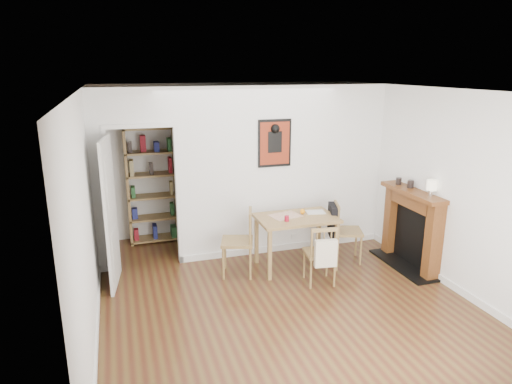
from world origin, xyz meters
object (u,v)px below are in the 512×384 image
object	(u,v)px
bookshelf	(152,186)
mantel_lamp	(432,186)
notebook	(315,212)
ceramic_jar_b	(399,181)
fireplace	(412,226)
orange_fruit	(303,211)
dining_table	(296,223)
chair_front	(320,253)
ceramic_jar_a	(411,184)
chair_right	(346,231)
red_glass	(287,218)
chair_left	(237,242)

from	to	relation	value
bookshelf	mantel_lamp	xyz separation A→B (m)	(3.53, -2.46, 0.33)
notebook	ceramic_jar_b	distance (m)	1.33
fireplace	orange_fruit	size ratio (longest dim) A/B	17.36
dining_table	chair_front	size ratio (longest dim) A/B	1.34
fireplace	ceramic_jar_a	xyz separation A→B (m)	(0.01, 0.13, 0.60)
dining_table	orange_fruit	distance (m)	0.21
chair_right	notebook	xyz separation A→B (m)	(-0.47, 0.11, 0.31)
red_glass	notebook	bearing A→B (deg)	23.89
notebook	mantel_lamp	xyz separation A→B (m)	(1.31, -0.87, 0.51)
red_glass	mantel_lamp	xyz separation A→B (m)	(1.86, -0.63, 0.48)
orange_fruit	ceramic_jar_a	xyz separation A→B (m)	(1.51, -0.42, 0.40)
chair_front	ceramic_jar_a	bearing A→B (deg)	9.80
bookshelf	mantel_lamp	bearing A→B (deg)	-34.91
fireplace	ceramic_jar_a	world-z (taller)	ceramic_jar_a
mantel_lamp	ceramic_jar_b	size ratio (longest dim) A/B	2.13
red_glass	notebook	xyz separation A→B (m)	(0.55, 0.24, -0.03)
orange_fruit	mantel_lamp	bearing A→B (deg)	-29.85
dining_table	chair_right	world-z (taller)	chair_right
mantel_lamp	ceramic_jar_b	distance (m)	0.67
notebook	ceramic_jar_b	world-z (taller)	ceramic_jar_b
chair_left	dining_table	bearing A→B (deg)	-0.91
chair_left	red_glass	xyz separation A→B (m)	(0.68, -0.16, 0.34)
chair_front	red_glass	size ratio (longest dim) A/B	10.57
fireplace	red_glass	distance (m)	1.88
red_glass	ceramic_jar_b	distance (m)	1.84
red_glass	notebook	size ratio (longest dim) A/B	0.30
notebook	bookshelf	bearing A→B (deg)	144.36
dining_table	notebook	distance (m)	0.37
dining_table	mantel_lamp	distance (m)	1.92
ceramic_jar_b	dining_table	bearing A→B (deg)	176.08
bookshelf	fireplace	world-z (taller)	bookshelf
chair_left	red_glass	world-z (taller)	chair_left
bookshelf	fireplace	distance (m)	4.14
ceramic_jar_b	mantel_lamp	bearing A→B (deg)	-84.64
orange_fruit	notebook	bearing A→B (deg)	0.16
mantel_lamp	ceramic_jar_a	xyz separation A→B (m)	(-0.01, 0.45, -0.08)
chair_left	bookshelf	bearing A→B (deg)	120.70
dining_table	fireplace	bearing A→B (deg)	-15.59
chair_front	ceramic_jar_a	size ratio (longest dim) A/B	7.72
dining_table	chair_left	xyz separation A→B (m)	(-0.88, 0.01, -0.20)
dining_table	fireplace	distance (m)	1.70
ceramic_jar_a	ceramic_jar_b	world-z (taller)	ceramic_jar_a
chair_front	fireplace	bearing A→B (deg)	4.88
mantel_lamp	ceramic_jar_b	world-z (taller)	mantel_lamp
chair_left	ceramic_jar_b	xyz separation A→B (m)	(2.47, -0.12, 0.73)
orange_fruit	ceramic_jar_b	world-z (taller)	ceramic_jar_b
fireplace	chair_right	bearing A→B (deg)	151.65
chair_left	ceramic_jar_b	size ratio (longest dim) A/B	9.32
chair_right	red_glass	distance (m)	1.08
chair_right	chair_front	bearing A→B (deg)	-140.50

